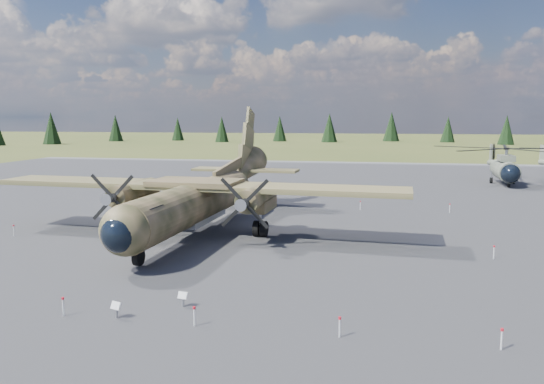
# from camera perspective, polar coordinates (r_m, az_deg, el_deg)

# --- Properties ---
(ground) EXTENTS (500.00, 500.00, 0.00)m
(ground) POSITION_cam_1_polar(r_m,az_deg,el_deg) (35.81, -4.22, -5.89)
(ground) COLOR #505224
(ground) RESTS_ON ground
(apron) EXTENTS (120.00, 120.00, 0.04)m
(apron) POSITION_cam_1_polar(r_m,az_deg,el_deg) (45.31, -0.91, -2.90)
(apron) COLOR slate
(apron) RESTS_ON ground
(transport_plane) EXTENTS (30.91, 28.06, 10.19)m
(transport_plane) POSITION_cam_1_polar(r_m,az_deg,el_deg) (40.19, -7.63, -0.15)
(transport_plane) COLOR #35361D
(transport_plane) RESTS_ON ground
(helicopter_near) EXTENTS (19.71, 22.70, 4.81)m
(helicopter_near) POSITION_cam_1_polar(r_m,az_deg,el_deg) (73.96, 23.80, 3.34)
(helicopter_near) COLOR slate
(helicopter_near) RESTS_ON ground
(info_placard_left) EXTENTS (0.52, 0.35, 0.76)m
(info_placard_left) POSITION_cam_1_polar(r_m,az_deg,el_deg) (24.28, -16.43, -11.81)
(info_placard_left) COLOR gray
(info_placard_left) RESTS_ON ground
(info_placard_right) EXTENTS (0.49, 0.28, 0.72)m
(info_placard_right) POSITION_cam_1_polar(r_m,az_deg,el_deg) (24.98, -9.57, -11.07)
(info_placard_right) COLOR gray
(info_placard_right) RESTS_ON ground
(barrier_fence) EXTENTS (33.12, 29.62, 0.85)m
(barrier_fence) POSITION_cam_1_polar(r_m,az_deg,el_deg) (35.74, -4.98, -5.09)
(barrier_fence) COLOR silver
(barrier_fence) RESTS_ON ground
(treeline) EXTENTS (330.49, 334.10, 10.96)m
(treeline) POSITION_cam_1_polar(r_m,az_deg,el_deg) (30.83, -16.58, 0.57)
(treeline) COLOR black
(treeline) RESTS_ON ground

